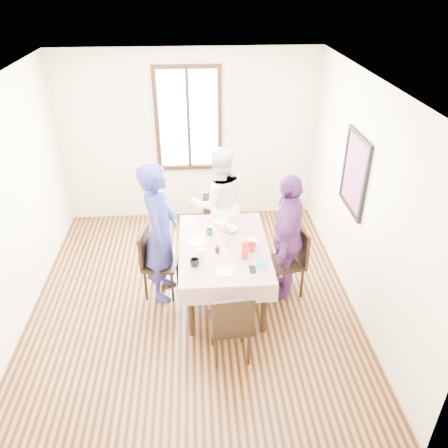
{
  "coord_description": "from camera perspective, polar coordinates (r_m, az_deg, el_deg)",
  "views": [
    {
      "loc": [
        0.09,
        -4.49,
        3.72
      ],
      "look_at": [
        0.39,
        -0.02,
        1.1
      ],
      "focal_mm": 35.89,
      "sensor_mm": 36.0,
      "label": 1
    }
  ],
  "objects": [
    {
      "name": "juice_carton",
      "position": [
        5.14,
        2.68,
        -3.32
      ],
      "size": [
        0.07,
        0.07,
        0.23
      ],
      "primitive_type": "cube",
      "color": "red",
      "rests_on": "tablecloth"
    },
    {
      "name": "butter_tub",
      "position": [
        5.06,
        4.74,
        -5.16
      ],
      "size": [
        0.1,
        0.1,
        0.05
      ],
      "primitive_type": "cylinder",
      "color": "white",
      "rests_on": "tablecloth"
    },
    {
      "name": "plate_far",
      "position": [
        5.9,
        -0.44,
        0.35
      ],
      "size": [
        0.2,
        0.2,
        0.01
      ],
      "primitive_type": "cylinder",
      "color": "white",
      "rests_on": "tablecloth"
    },
    {
      "name": "plate_left",
      "position": [
        5.48,
        -3.58,
        -2.29
      ],
      "size": [
        0.2,
        0.2,
        0.01
      ],
      "primitive_type": "cylinder",
      "color": "white",
      "rests_on": "tablecloth"
    },
    {
      "name": "butter_lid",
      "position": [
        5.04,
        4.75,
        -4.86
      ],
      "size": [
        0.12,
        0.12,
        0.01
      ],
      "primitive_type": "cylinder",
      "color": "blue",
      "rests_on": "butter_tub"
    },
    {
      "name": "smartphone",
      "position": [
        5.02,
        3.65,
        -5.79
      ],
      "size": [
        0.07,
        0.14,
        0.01
      ],
      "primitive_type": "cube",
      "color": "black",
      "rests_on": "tablecloth"
    },
    {
      "name": "jam_jar",
      "position": [
        5.27,
        -0.85,
        -3.28
      ],
      "size": [
        0.06,
        0.06,
        0.08
      ],
      "primitive_type": "cylinder",
      "color": "black",
      "rests_on": "tablecloth"
    },
    {
      "name": "flower_vase",
      "position": [
        5.43,
        0.21,
        -1.86
      ],
      "size": [
        0.06,
        0.06,
        0.13
      ],
      "primitive_type": "cylinder",
      "color": "silver",
      "rests_on": "tablecloth"
    },
    {
      "name": "window_frame",
      "position": [
        7.03,
        -4.56,
        13.13
      ],
      "size": [
        1.02,
        0.06,
        1.62
      ],
      "primitive_type": "cube",
      "color": "black",
      "rests_on": "back_wall"
    },
    {
      "name": "mug_flag",
      "position": [
        5.3,
        3.53,
        -2.99
      ],
      "size": [
        0.12,
        0.12,
        0.1
      ],
      "primitive_type": "imported",
      "rotation": [
        0.0,
        0.0,
        0.11
      ],
      "color": "red",
      "rests_on": "tablecloth"
    },
    {
      "name": "mug_black",
      "position": [
        5.06,
        -3.76,
        -4.92
      ],
      "size": [
        0.14,
        0.14,
        0.09
      ],
      "primitive_type": "imported",
      "rotation": [
        0.0,
        0.0,
        0.37
      ],
      "color": "black",
      "rests_on": "tablecloth"
    },
    {
      "name": "plate_right",
      "position": [
        5.49,
        3.31,
        -2.24
      ],
      "size": [
        0.2,
        0.2,
        0.01
      ],
      "primitive_type": "cylinder",
      "color": "white",
      "rests_on": "tablecloth"
    },
    {
      "name": "serving_bowl",
      "position": [
        5.69,
        0.72,
        -0.69
      ],
      "size": [
        0.25,
        0.25,
        0.05
      ],
      "primitive_type": "imported",
      "rotation": [
        0.0,
        0.0,
        -0.29
      ],
      "color": "white",
      "rests_on": "tablecloth"
    },
    {
      "name": "person_left",
      "position": [
        5.46,
        -8.18,
        -1.11
      ],
      "size": [
        0.51,
        0.7,
        1.8
      ],
      "primitive_type": "imported",
      "rotation": [
        0.0,
        0.0,
        1.45
      ],
      "color": "navy",
      "rests_on": "ground"
    },
    {
      "name": "back_wall",
      "position": [
        7.14,
        -4.46,
        10.88
      ],
      "size": [
        4.0,
        0.0,
        4.0
      ],
      "primitive_type": "plane",
      "rotation": [
        1.57,
        0.0,
        0.0
      ],
      "color": "beige",
      "rests_on": "ground"
    },
    {
      "name": "chair_left",
      "position": [
        5.7,
        -8.07,
        -4.93
      ],
      "size": [
        0.48,
        0.48,
        0.91
      ],
      "primitive_type": "cube",
      "rotation": [
        0.0,
        0.0,
        -1.73
      ],
      "color": "black",
      "rests_on": "ground"
    },
    {
      "name": "plate_near",
      "position": [
        4.97,
        0.11,
        -6.07
      ],
      "size": [
        0.2,
        0.2,
        0.01
      ],
      "primitive_type": "cylinder",
      "color": "white",
      "rests_on": "tablecloth"
    },
    {
      "name": "chair_far",
      "position": [
        6.42,
        -0.64,
        -0.23
      ],
      "size": [
        0.44,
        0.44,
        0.91
      ],
      "primitive_type": "cube",
      "rotation": [
        0.0,
        0.0,
        3.18
      ],
      "color": "black",
      "rests_on": "ground"
    },
    {
      "name": "chair_near",
      "position": [
        4.8,
        0.79,
        -12.47
      ],
      "size": [
        0.46,
        0.46,
        0.91
      ],
      "primitive_type": "cube",
      "rotation": [
        0.0,
        0.0,
        0.09
      ],
      "color": "black",
      "rests_on": "ground"
    },
    {
      "name": "window_pane",
      "position": [
        7.04,
        -4.56,
        13.15
      ],
      "size": [
        0.9,
        0.02,
        1.5
      ],
      "primitive_type": "cube",
      "color": "white",
      "rests_on": "back_wall"
    },
    {
      "name": "right_wall",
      "position": [
        5.42,
        17.21,
        2.99
      ],
      "size": [
        0.0,
        4.5,
        4.5
      ],
      "primitive_type": "plane",
      "rotation": [
        1.57,
        0.0,
        -1.57
      ],
      "color": "beige",
      "rests_on": "ground"
    },
    {
      "name": "drinking_glass",
      "position": [
        5.19,
        -2.85,
        -3.71
      ],
      "size": [
        0.08,
        0.08,
        0.11
      ],
      "primitive_type": "cylinder",
      "color": "silver",
      "rests_on": "tablecloth"
    },
    {
      "name": "art_poster",
      "position": [
        5.59,
        16.34,
        6.23
      ],
      "size": [
        0.04,
        0.76,
        0.96
      ],
      "primitive_type": "cube",
      "color": "red",
      "rests_on": "right_wall"
    },
    {
      "name": "person_far",
      "position": [
        6.22,
        -0.65,
        2.68
      ],
      "size": [
        0.91,
        0.76,
        1.66
      ],
      "primitive_type": "imported",
      "rotation": [
        0.0,
        0.0,
        3.32
      ],
      "color": "white",
      "rests_on": "ground"
    },
    {
      "name": "ground",
      "position": [
        5.83,
        -3.91,
        -9.39
      ],
      "size": [
        4.5,
        4.5,
        0.0
      ],
      "primitive_type": "plane",
      "color": "black",
      "rests_on": "ground"
    },
    {
      "name": "chair_right",
      "position": [
        5.71,
        7.86,
        -4.83
      ],
      "size": [
        0.49,
        0.49,
        0.91
      ],
      "primitive_type": "cube",
      "rotation": [
        0.0,
        0.0,
        1.74
      ],
      "color": "black",
      "rests_on": "ground"
    },
    {
      "name": "dining_table",
      "position": [
        5.63,
        -0.03,
        -6.13
      ],
      "size": [
        0.94,
        1.46,
        0.75
      ],
      "primitive_type": "cube",
      "color": "black",
      "rests_on": "ground"
    },
    {
      "name": "person_right",
      "position": [
        5.5,
        7.92,
        -1.64
      ],
      "size": [
        0.71,
        1.05,
        1.66
      ],
      "primitive_type": "imported",
      "rotation": [
        0.0,
        0.0,
        -1.92
      ],
      "color": "#5A296B",
      "rests_on": "ground"
    },
    {
      "name": "tablecloth",
      "position": [
        5.41,
        -0.04,
        -2.88
      ],
      "size": [
        1.06,
        1.58,
        0.01
      ],
      "primitive_type": "cube",
      "color": "#4F0A0F",
      "rests_on": "dining_table"
    },
    {
      "name": "flower_bunch",
      "position": [
        5.37,
        0.22,
        -0.84
      ],
      "size": [
        0.09,
        0.09,
        0.1
      ],
      "primitive_type": null,
      "color": "yellow",
      "rests_on": "flower_vase"
    },
    {
      "name": "mug_green",
      "position": [
        5.62,
        -1.87,
        -1.0
      ],
      "size": [
        0.09,
        0.09,
        0.07
      ],
      "primitive_type": "imported",
      "rotation": [
        0.0,
        0.0,
        0.02
      ],
      "color": "#0C7226",
      "rests_on": "tablecloth"
    }
  ]
}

